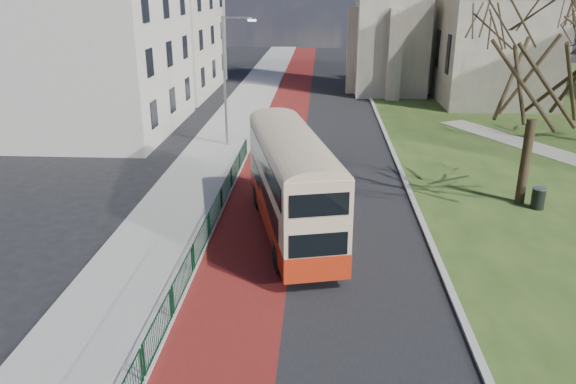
# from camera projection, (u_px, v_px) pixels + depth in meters

# --- Properties ---
(ground) EXTENTS (160.00, 160.00, 0.00)m
(ground) POSITION_uv_depth(u_px,v_px,m) (272.00, 288.00, 19.42)
(ground) COLOR black
(ground) RESTS_ON ground
(road_carriageway) EXTENTS (9.00, 120.00, 0.01)m
(road_carriageway) POSITION_uv_depth(u_px,v_px,m) (320.00, 140.00, 38.07)
(road_carriageway) COLOR black
(road_carriageway) RESTS_ON ground
(bus_lane) EXTENTS (3.40, 120.00, 0.01)m
(bus_lane) POSITION_uv_depth(u_px,v_px,m) (280.00, 139.00, 38.22)
(bus_lane) COLOR #591414
(bus_lane) RESTS_ON ground
(pavement_west) EXTENTS (4.00, 120.00, 0.12)m
(pavement_west) POSITION_uv_depth(u_px,v_px,m) (225.00, 137.00, 38.41)
(pavement_west) COLOR gray
(pavement_west) RESTS_ON ground
(kerb_west) EXTENTS (0.25, 120.00, 0.13)m
(kerb_west) POSITION_uv_depth(u_px,v_px,m) (254.00, 138.00, 38.30)
(kerb_west) COLOR #999993
(kerb_west) RESTS_ON ground
(kerb_east) EXTENTS (0.25, 80.00, 0.13)m
(kerb_east) POSITION_uv_depth(u_px,v_px,m) (385.00, 133.00, 39.66)
(kerb_east) COLOR #999993
(kerb_east) RESTS_ON ground
(pedestrian_railing) EXTENTS (0.07, 24.00, 1.12)m
(pedestrian_railing) POSITION_uv_depth(u_px,v_px,m) (209.00, 225.00, 23.14)
(pedestrian_railing) COLOR #0B311A
(pedestrian_railing) RESTS_ON ground
(street_block_near) EXTENTS (10.30, 14.30, 13.00)m
(street_block_near) POSITION_uv_depth(u_px,v_px,m) (96.00, 37.00, 38.55)
(street_block_near) COLOR beige
(street_block_near) RESTS_ON ground
(street_block_far) EXTENTS (10.30, 16.30, 11.50)m
(street_block_far) POSITION_uv_depth(u_px,v_px,m) (160.00, 31.00, 53.80)
(street_block_far) COLOR #B7AF9B
(street_block_far) RESTS_ON ground
(streetlamp) EXTENTS (2.13, 0.18, 8.00)m
(streetlamp) POSITION_uv_depth(u_px,v_px,m) (227.00, 75.00, 34.93)
(streetlamp) COLOR gray
(streetlamp) RESTS_ON pavement_west
(bus) EXTENTS (4.54, 10.28, 4.19)m
(bus) POSITION_uv_depth(u_px,v_px,m) (292.00, 180.00, 22.83)
(bus) COLOR #AC270F
(bus) RESTS_ON ground
(winter_tree_near) EXTENTS (7.56, 7.56, 10.44)m
(winter_tree_near) POSITION_uv_depth(u_px,v_px,m) (543.00, 48.00, 24.46)
(winter_tree_near) COLOR #322819
(winter_tree_near) RESTS_ON grass_green
(litter_bin) EXTENTS (0.72, 0.72, 1.04)m
(litter_bin) POSITION_uv_depth(u_px,v_px,m) (538.00, 198.00, 26.05)
(litter_bin) COLOR black
(litter_bin) RESTS_ON grass_green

